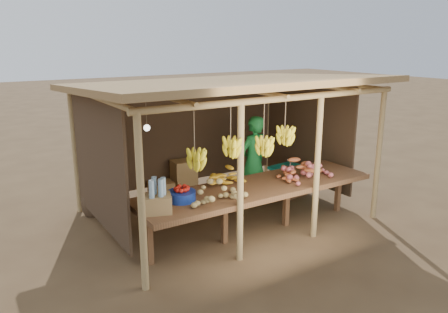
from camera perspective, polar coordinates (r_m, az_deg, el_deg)
ground at (r=7.75m, az=0.00°, el=-7.53°), size 60.00×60.00×0.00m
stall_structure at (r=7.18m, az=-0.53°, el=6.55°), size 4.70×3.50×2.43m
counter at (r=6.75m, az=4.35°, el=-4.30°), size 3.90×1.05×0.80m
potato_heap at (r=6.01m, az=-0.89°, el=-4.29°), size 0.91×0.60×0.36m
sweet_potato_heap at (r=7.17m, az=10.64°, el=-1.37°), size 0.89×0.56×0.35m
onion_heap at (r=7.11m, az=10.76°, el=-1.50°), size 0.99×0.70×0.36m
banana_pile at (r=6.70m, az=0.12°, el=-2.32°), size 0.58×0.39×0.34m
tomato_basin at (r=6.10m, az=-5.56°, el=-5.01°), size 0.40×0.40×0.21m
bottle_box at (r=5.71m, az=-8.80°, el=-5.55°), size 0.45×0.40×0.47m
vendor at (r=7.93m, az=3.84°, el=-0.66°), size 0.67×0.50×1.67m
tarp_crate at (r=8.66m, az=8.38°, el=-3.04°), size 0.69×0.62×0.76m
carton_stack at (r=8.48m, az=-6.21°, el=-3.37°), size 0.95×0.39×0.71m
burlap_sacks at (r=8.01m, az=-15.42°, el=-5.48°), size 0.78×0.41×0.55m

